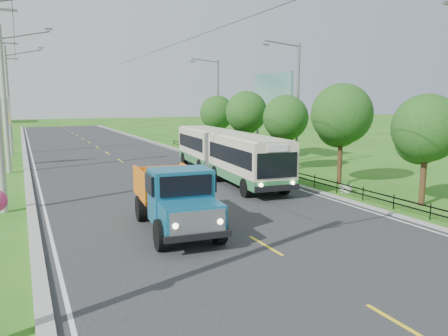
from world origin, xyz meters
TOP-DOWN VIEW (x-y plane):
  - ground at (0.00, 0.00)m, footprint 240.00×240.00m
  - road at (0.00, 20.00)m, footprint 14.00×120.00m
  - curb_left at (-7.20, 20.00)m, footprint 0.40×120.00m
  - curb_right at (7.15, 20.00)m, footprint 0.30×120.00m
  - edge_line_left at (-6.65, 20.00)m, footprint 0.12×120.00m
  - edge_line_right at (6.65, 20.00)m, footprint 0.12×120.00m
  - centre_dash at (0.00, 0.00)m, footprint 0.12×2.20m
  - railing_right at (8.00, 14.00)m, footprint 0.04×40.00m
  - pole_mid at (-8.26, 21.00)m, footprint 3.51×0.32m
  - pole_far at (-8.26, 33.00)m, footprint 3.51×0.32m
  - tree_second at (9.86, 2.14)m, footprint 3.18×3.26m
  - tree_third at (9.86, 8.14)m, footprint 3.60×3.62m
  - tree_fourth at (9.86, 14.14)m, footprint 3.24×3.31m
  - tree_fifth at (9.86, 20.14)m, footprint 3.48×3.52m
  - tree_back at (9.86, 26.14)m, footprint 3.30×3.36m
  - streetlight_mid at (10.64, 14.00)m, footprint 3.02×0.20m
  - streetlight_far at (10.64, 28.00)m, footprint 3.02×0.20m
  - planter_near at (8.60, 6.00)m, footprint 0.64×0.64m
  - planter_mid at (8.60, 14.00)m, footprint 0.64×0.64m
  - planter_far at (8.60, 22.00)m, footprint 0.64×0.64m
  - billboard_right at (12.30, 20.00)m, footprint 0.24×6.00m
  - bus at (4.62, 13.13)m, footprint 3.78×15.24m
  - dump_truck at (-2.21, 3.08)m, footprint 2.78×6.19m

SIDE VIEW (x-z plane):
  - ground at x=0.00m, z-range 0.00..0.00m
  - road at x=0.00m, z-range 0.00..0.02m
  - edge_line_left at x=-6.65m, z-range 0.02..0.02m
  - edge_line_right at x=6.65m, z-range 0.02..0.02m
  - centre_dash at x=0.00m, z-range 0.02..0.02m
  - curb_right at x=7.15m, z-range 0.00..0.10m
  - curb_left at x=-7.20m, z-range 0.00..0.15m
  - planter_near at x=8.60m, z-range -0.05..0.62m
  - planter_mid at x=8.60m, z-range -0.05..0.62m
  - planter_far at x=8.60m, z-range -0.05..0.62m
  - railing_right at x=8.00m, z-range 0.00..0.60m
  - dump_truck at x=-2.21m, z-range 0.17..2.70m
  - bus at x=4.62m, z-range 0.29..3.21m
  - tree_second at x=9.86m, z-range 0.87..6.17m
  - tree_fourth at x=9.86m, z-range 0.89..6.29m
  - tree_back at x=9.86m, z-range 0.90..6.40m
  - tree_fifth at x=9.86m, z-range 0.95..6.75m
  - tree_third at x=9.86m, z-range 0.99..6.99m
  - streetlight_mid at x=10.64m, z-range 0.37..9.44m
  - streetlight_far at x=10.64m, z-range 0.37..9.44m
  - pole_mid at x=-8.26m, z-range 0.09..10.09m
  - pole_far at x=-8.26m, z-range 0.09..10.09m
  - billboard_right at x=12.30m, z-range 1.69..8.99m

